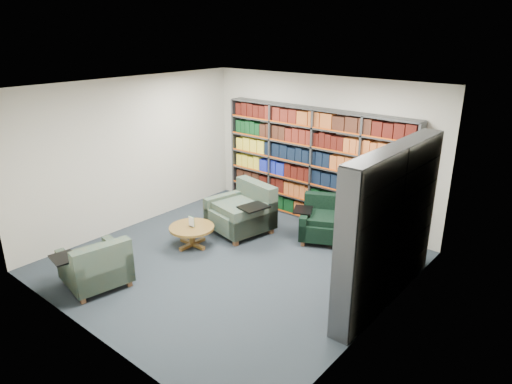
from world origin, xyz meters
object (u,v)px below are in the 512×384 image
Objects in this scene: coffee_table at (192,230)px; chair_green_right at (325,222)px; chair_teal_front at (97,268)px; chair_teal_left at (244,213)px.

chair_green_right is at bearing 47.91° from coffee_table.
coffee_table is (0.06, 1.80, -0.02)m from chair_teal_front.
chair_teal_front is (-0.34, -2.87, -0.05)m from chair_teal_left.
coffee_table is at bearing 87.95° from chair_teal_front.
chair_green_right is 3.95m from chair_teal_front.
chair_teal_left is at bearing 83.16° from chair_teal_front.
chair_teal_front reaches higher than chair_green_right.
chair_green_right is at bearing 64.99° from chair_teal_front.
chair_teal_left is 1.50m from chair_green_right.
chair_teal_front is 1.37× the size of coffee_table.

